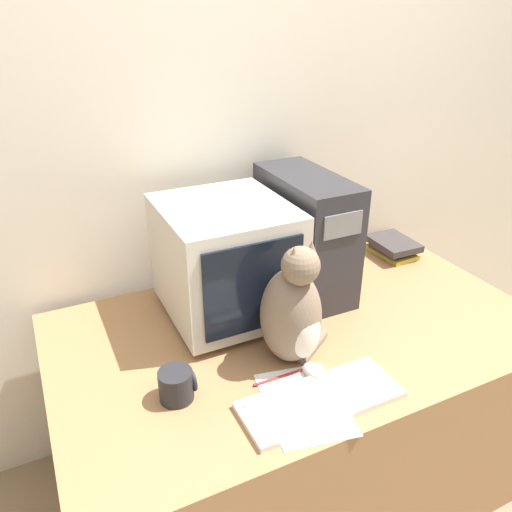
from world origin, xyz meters
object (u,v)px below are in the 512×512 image
object	(u,v)px
crt_monitor	(226,260)
computer_tower	(305,234)
pen	(278,378)
cat	(293,313)
keyboard	(321,399)
book_stack	(393,247)
mug	(177,385)

from	to	relation	value
crt_monitor	computer_tower	xyz separation A→B (m)	(0.33, 0.04, 0.01)
computer_tower	pen	distance (m)	0.59
computer_tower	cat	bearing A→B (deg)	-124.84
crt_monitor	pen	bearing A→B (deg)	-90.83
crt_monitor	keyboard	size ratio (longest dim) A/B	0.99
keyboard	cat	world-z (taller)	cat
book_stack	mug	xyz separation A→B (m)	(-1.12, -0.45, 0.01)
crt_monitor	mug	xyz separation A→B (m)	(-0.29, -0.34, -0.16)
cat	mug	world-z (taller)	cat
crt_monitor	pen	world-z (taller)	crt_monitor
computer_tower	mug	distance (m)	0.75
pen	mug	size ratio (longest dim) A/B	1.54
pen	mug	world-z (taller)	mug
cat	book_stack	distance (m)	0.88
crt_monitor	keyboard	world-z (taller)	crt_monitor
crt_monitor	pen	distance (m)	0.44
book_stack	pen	distance (m)	0.97
cat	pen	size ratio (longest dim) A/B	2.56
computer_tower	mug	bearing A→B (deg)	-148.76
crt_monitor	cat	distance (m)	0.34
computer_tower	keyboard	bearing A→B (deg)	-116.05
keyboard	pen	size ratio (longest dim) A/B	2.90
keyboard	mug	world-z (taller)	mug
crt_monitor	pen	xyz separation A→B (m)	(-0.01, -0.39, -0.20)
crt_monitor	book_stack	size ratio (longest dim) A/B	2.07
computer_tower	book_stack	world-z (taller)	computer_tower
keyboard	computer_tower	bearing A→B (deg)	63.95
crt_monitor	mug	size ratio (longest dim) A/B	4.42
crt_monitor	cat	xyz separation A→B (m)	(0.08, -0.33, -0.04)
computer_tower	keyboard	size ratio (longest dim) A/B	1.01
keyboard	crt_monitor	bearing A→B (deg)	95.89
computer_tower	pen	world-z (taller)	computer_tower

